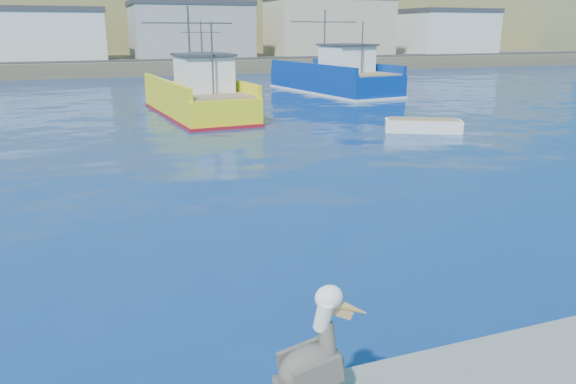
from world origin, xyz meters
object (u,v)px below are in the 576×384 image
object	(u,v)px
trawler_blue	(334,78)
skiff_mid	(423,127)
boat_orange	(203,76)
pelican	(315,357)
trawler_yellow_b	(198,98)

from	to	relation	value
trawler_blue	skiff_mid	world-z (taller)	trawler_blue
boat_orange	skiff_mid	bearing A→B (deg)	-78.87
pelican	skiff_mid	bearing A→B (deg)	52.89
boat_orange	skiff_mid	xyz separation A→B (m)	(5.47, -27.81, -0.70)
trawler_blue	trawler_yellow_b	bearing A→B (deg)	-146.29
boat_orange	skiff_mid	world-z (taller)	boat_orange
trawler_blue	skiff_mid	distance (m)	19.43
skiff_mid	pelican	bearing A→B (deg)	-127.11
trawler_yellow_b	boat_orange	bearing A→B (deg)	76.59
trawler_blue	pelican	size ratio (longest dim) A/B	8.74
trawler_blue	boat_orange	distance (m)	12.83
trawler_blue	boat_orange	bearing A→B (deg)	136.73
trawler_yellow_b	skiff_mid	bearing A→B (deg)	-45.61
boat_orange	skiff_mid	distance (m)	28.36
trawler_yellow_b	trawler_blue	xyz separation A→B (m)	(13.60, 9.08, 0.10)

